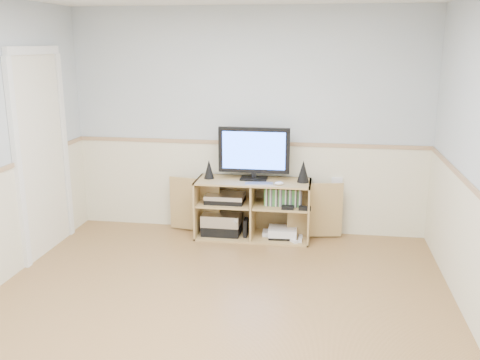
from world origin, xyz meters
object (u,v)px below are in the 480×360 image
(game_consoles, at_px, (282,233))
(keyboard, at_px, (259,184))
(monitor, at_px, (254,152))
(media_cabinet, at_px, (254,207))

(game_consoles, bearing_deg, keyboard, -152.34)
(monitor, xyz_separation_m, keyboard, (0.08, -0.19, -0.31))
(monitor, height_order, keyboard, monitor)
(monitor, bearing_deg, game_consoles, -10.65)
(media_cabinet, height_order, keyboard, keyboard)
(media_cabinet, bearing_deg, game_consoles, -11.94)
(monitor, relative_size, game_consoles, 1.72)
(media_cabinet, height_order, game_consoles, media_cabinet)
(media_cabinet, relative_size, keyboard, 6.58)
(game_consoles, bearing_deg, monitor, 169.35)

